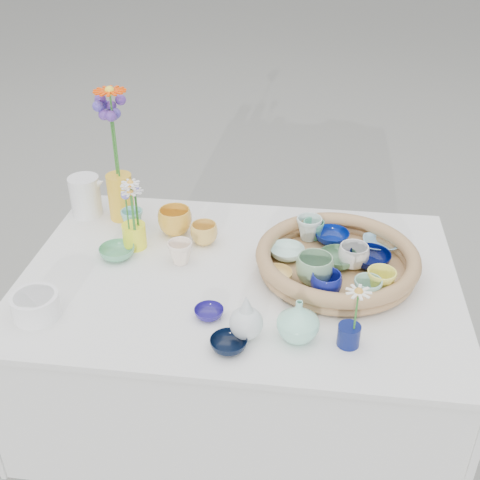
# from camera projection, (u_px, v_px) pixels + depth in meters

# --- Properties ---
(ground) EXTENTS (80.00, 80.00, 0.00)m
(ground) POSITION_uv_depth(u_px,v_px,m) (239.00, 449.00, 2.15)
(ground) COLOR gray
(display_table) EXTENTS (1.26, 0.86, 0.77)m
(display_table) POSITION_uv_depth(u_px,v_px,m) (239.00, 449.00, 2.15)
(display_table) COLOR silver
(display_table) RESTS_ON ground
(wicker_tray) EXTENTS (0.47, 0.47, 0.08)m
(wicker_tray) POSITION_uv_depth(u_px,v_px,m) (337.00, 261.00, 1.74)
(wicker_tray) COLOR #9C7040
(wicker_tray) RESTS_ON display_table
(tray_ceramic_0) EXTENTS (0.12, 0.12, 0.03)m
(tray_ceramic_0) POSITION_uv_depth(u_px,v_px,m) (332.00, 237.00, 1.86)
(tray_ceramic_0) COLOR navy
(tray_ceramic_0) RESTS_ON wicker_tray
(tray_ceramic_1) EXTENTS (0.15, 0.15, 0.04)m
(tray_ceramic_1) POSITION_uv_depth(u_px,v_px,m) (370.00, 259.00, 1.75)
(tray_ceramic_1) COLOR #01083A
(tray_ceramic_1) RESTS_ON wicker_tray
(tray_ceramic_2) EXTENTS (0.09, 0.09, 0.07)m
(tray_ceramic_2) POSITION_uv_depth(u_px,v_px,m) (381.00, 282.00, 1.62)
(tray_ceramic_2) COLOR #EBE250
(tray_ceramic_2) RESTS_ON wicker_tray
(tray_ceramic_3) EXTENTS (0.12, 0.12, 0.04)m
(tray_ceramic_3) POSITION_uv_depth(u_px,v_px,m) (338.00, 259.00, 1.75)
(tray_ceramic_3) COLOR #4A7851
(tray_ceramic_3) RESTS_ON wicker_tray
(tray_ceramic_4) EXTENTS (0.12, 0.12, 0.08)m
(tray_ceramic_4) POSITION_uv_depth(u_px,v_px,m) (315.00, 270.00, 1.66)
(tray_ceramic_4) COLOR #76A277
(tray_ceramic_4) RESTS_ON wicker_tray
(tray_ceramic_5) EXTENTS (0.13, 0.13, 0.03)m
(tray_ceramic_5) POSITION_uv_depth(u_px,v_px,m) (287.00, 252.00, 1.79)
(tray_ceramic_5) COLOR silver
(tray_ceramic_5) RESTS_ON wicker_tray
(tray_ceramic_6) EXTENTS (0.10, 0.10, 0.07)m
(tray_ceramic_6) POSITION_uv_depth(u_px,v_px,m) (309.00, 228.00, 1.86)
(tray_ceramic_6) COLOR silver
(tray_ceramic_6) RESTS_ON wicker_tray
(tray_ceramic_7) EXTENTS (0.11, 0.11, 0.07)m
(tray_ceramic_7) POSITION_uv_depth(u_px,v_px,m) (353.00, 256.00, 1.74)
(tray_ceramic_7) COLOR silver
(tray_ceramic_7) RESTS_ON wicker_tray
(tray_ceramic_8) EXTENTS (0.12, 0.12, 0.03)m
(tray_ceramic_8) POSITION_uv_depth(u_px,v_px,m) (380.00, 244.00, 1.83)
(tray_ceramic_8) COLOR #7BADCA
(tray_ceramic_8) RESTS_ON wicker_tray
(tray_ceramic_9) EXTENTS (0.11, 0.11, 0.07)m
(tray_ceramic_9) POSITION_uv_depth(u_px,v_px,m) (326.00, 284.00, 1.62)
(tray_ceramic_9) COLOR navy
(tray_ceramic_9) RESTS_ON wicker_tray
(tray_ceramic_10) EXTENTS (0.10, 0.10, 0.03)m
(tray_ceramic_10) POSITION_uv_depth(u_px,v_px,m) (277.00, 275.00, 1.69)
(tray_ceramic_10) COLOR #FFD673
(tray_ceramic_10) RESTS_ON wicker_tray
(tray_ceramic_11) EXTENTS (0.10, 0.10, 0.07)m
(tray_ceramic_11) POSITION_uv_depth(u_px,v_px,m) (367.00, 291.00, 1.59)
(tray_ceramic_11) COLOR #85BBA7
(tray_ceramic_11) RESTS_ON wicker_tray
(tray_ceramic_12) EXTENTS (0.07, 0.07, 0.06)m
(tray_ceramic_12) POSITION_uv_depth(u_px,v_px,m) (313.00, 230.00, 1.87)
(tray_ceramic_12) COLOR #51A783
(tray_ceramic_12) RESTS_ON wicker_tray
(loose_ceramic_0) EXTENTS (0.13, 0.13, 0.09)m
(loose_ceramic_0) POSITION_uv_depth(u_px,v_px,m) (175.00, 221.00, 1.93)
(loose_ceramic_0) COLOR gold
(loose_ceramic_0) RESTS_ON display_table
(loose_ceramic_1) EXTENTS (0.11, 0.11, 0.07)m
(loose_ceramic_1) POSITION_uv_depth(u_px,v_px,m) (204.00, 234.00, 1.88)
(loose_ceramic_1) COLOR #E3B250
(loose_ceramic_1) RESTS_ON display_table
(loose_ceramic_2) EXTENTS (0.14, 0.14, 0.03)m
(loose_ceramic_2) POSITION_uv_depth(u_px,v_px,m) (117.00, 252.00, 1.82)
(loose_ceramic_2) COLOR #5AA879
(loose_ceramic_2) RESTS_ON display_table
(loose_ceramic_3) EXTENTS (0.08, 0.08, 0.07)m
(loose_ceramic_3) POSITION_uv_depth(u_px,v_px,m) (180.00, 252.00, 1.79)
(loose_ceramic_3) COLOR #FDE6CC
(loose_ceramic_3) RESTS_ON display_table
(loose_ceramic_4) EXTENTS (0.10, 0.10, 0.02)m
(loose_ceramic_4) POSITION_uv_depth(u_px,v_px,m) (209.00, 313.00, 1.58)
(loose_ceramic_4) COLOR navy
(loose_ceramic_4) RESTS_ON display_table
(loose_ceramic_5) EXTENTS (0.09, 0.09, 0.07)m
(loose_ceramic_5) POSITION_uv_depth(u_px,v_px,m) (132.00, 219.00, 1.96)
(loose_ceramic_5) COLOR #76C0B9
(loose_ceramic_5) RESTS_ON display_table
(loose_ceramic_6) EXTENTS (0.12, 0.12, 0.03)m
(loose_ceramic_6) POSITION_uv_depth(u_px,v_px,m) (229.00, 344.00, 1.47)
(loose_ceramic_6) COLOR black
(loose_ceramic_6) RESTS_ON display_table
(fluted_bowl) EXTENTS (0.15, 0.15, 0.06)m
(fluted_bowl) POSITION_uv_depth(u_px,v_px,m) (36.00, 306.00, 1.57)
(fluted_bowl) COLOR white
(fluted_bowl) RESTS_ON display_table
(bud_vase_paleblue) EXTENTS (0.10, 0.10, 0.13)m
(bud_vase_paleblue) POSITION_uv_depth(u_px,v_px,m) (246.00, 316.00, 1.48)
(bud_vase_paleblue) COLOR silver
(bud_vase_paleblue) RESTS_ON display_table
(bud_vase_seafoam) EXTENTS (0.11, 0.11, 0.11)m
(bud_vase_seafoam) POSITION_uv_depth(u_px,v_px,m) (298.00, 320.00, 1.48)
(bud_vase_seafoam) COLOR #97E6C8
(bud_vase_seafoam) RESTS_ON display_table
(bud_vase_cobalt) EXTENTS (0.07, 0.07, 0.06)m
(bud_vase_cobalt) POSITION_uv_depth(u_px,v_px,m) (349.00, 335.00, 1.48)
(bud_vase_cobalt) COLOR #0B1551
(bud_vase_cobalt) RESTS_ON display_table
(single_daisy) EXTENTS (0.08, 0.08, 0.13)m
(single_daisy) POSITION_uv_depth(u_px,v_px,m) (356.00, 311.00, 1.43)
(single_daisy) COLOR white
(single_daisy) RESTS_ON bud_vase_cobalt
(tall_vase_yellow) EXTENTS (0.09, 0.09, 0.16)m
(tall_vase_yellow) POSITION_uv_depth(u_px,v_px,m) (121.00, 197.00, 2.00)
(tall_vase_yellow) COLOR gold
(tall_vase_yellow) RESTS_ON display_table
(gerbera) EXTENTS (0.12, 0.12, 0.30)m
(gerbera) POSITION_uv_depth(u_px,v_px,m) (115.00, 135.00, 1.87)
(gerbera) COLOR #FF4000
(gerbera) RESTS_ON tall_vase_yellow
(hydrangea) EXTENTS (0.10, 0.10, 0.30)m
(hydrangea) POSITION_uv_depth(u_px,v_px,m) (114.00, 143.00, 1.91)
(hydrangea) COLOR #58339B
(hydrangea) RESTS_ON tall_vase_yellow
(white_pitcher) EXTENTS (0.15, 0.11, 0.14)m
(white_pitcher) POSITION_uv_depth(u_px,v_px,m) (85.00, 196.00, 2.02)
(white_pitcher) COLOR white
(white_pitcher) RESTS_ON display_table
(daisy_cup) EXTENTS (0.08, 0.08, 0.08)m
(daisy_cup) POSITION_uv_depth(u_px,v_px,m) (134.00, 236.00, 1.86)
(daisy_cup) COLOR #FBFF27
(daisy_cup) RESTS_ON display_table
(daisy_posy) EXTENTS (0.11, 0.11, 0.16)m
(daisy_posy) POSITION_uv_depth(u_px,v_px,m) (134.00, 203.00, 1.79)
(daisy_posy) COLOR white
(daisy_posy) RESTS_ON daisy_cup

